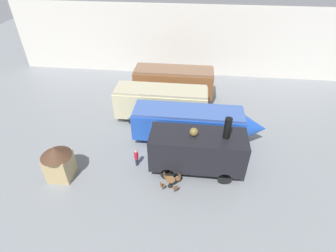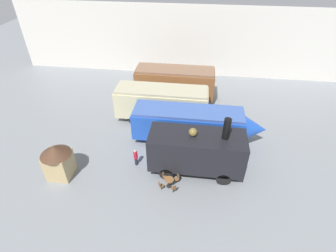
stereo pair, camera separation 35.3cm
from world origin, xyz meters
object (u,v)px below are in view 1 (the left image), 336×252
Objects in this scene: streamlined_locomotive at (196,123)px; ticket_kiosk at (58,161)px; cafe_table_near at (170,181)px; passenger_coach_wooden at (174,81)px; steam_locomotive at (197,150)px; cafe_chair_0 at (179,178)px; visitor_person at (136,157)px; passenger_coach_vintage at (161,102)px.

streamlined_locomotive is 3.94× the size of ticket_kiosk.
ticket_kiosk is at bearing 179.32° from cafe_table_near.
passenger_coach_wooden reaches higher than ticket_kiosk.
cafe_chair_0 is at bearing -129.94° from steam_locomotive.
passenger_coach_wooden is 11.48m from visitor_person.
steam_locomotive is 4.58× the size of visitor_person.
cafe_chair_0 is 9.39m from ticket_kiosk.
streamlined_locomotive reaches higher than cafe_table_near.
ticket_kiosk is (-10.64, -1.91, -0.50)m from steam_locomotive.
ticket_kiosk is at bearing -169.81° from steam_locomotive.
passenger_coach_vintage reaches higher than ticket_kiosk.
passenger_coach_wooden is 10.07× the size of cafe_chair_0.
cafe_table_near is 8.79m from ticket_kiosk.
ticket_kiosk is at bearing -120.50° from passenger_coach_wooden.
ticket_kiosk reaches higher than visitor_person.
passenger_coach_vintage is at bearing -110.40° from cafe_chair_0.
cafe_chair_0 is at bearing -73.87° from passenger_coach_vintage.
cafe_table_near is at bearing -78.16° from passenger_coach_vintage.
passenger_coach_vintage is 1.25× the size of steam_locomotive.
cafe_chair_0 is 0.29× the size of ticket_kiosk.
steam_locomotive is 8.49× the size of cafe_chair_0.
ticket_kiosk is at bearing -34.48° from cafe_chair_0.
streamlined_locomotive reaches higher than visitor_person.
steam_locomotive is (3.80, -7.01, 0.11)m from passenger_coach_vintage.
visitor_person is (-4.76, -3.82, -1.10)m from streamlined_locomotive.
passenger_coach_vintage is 11.24m from ticket_kiosk.
passenger_coach_wooden is at bearing -119.37° from cafe_chair_0.
visitor_person is 6.04m from ticket_kiosk.
cafe_table_near is 0.47× the size of visitor_person.
passenger_coach_wooden is at bearing 59.50° from ticket_kiosk.
cafe_chair_0 is (0.59, 0.44, -0.05)m from cafe_table_near.
passenger_coach_vintage is 7.23m from visitor_person.
steam_locomotive reaches higher than cafe_table_near.
steam_locomotive reaches higher than ticket_kiosk.
ticket_kiosk is (-7.71, -13.09, -0.61)m from passenger_coach_wooden.
streamlined_locomotive is (3.62, -3.22, -0.09)m from passenger_coach_vintage.
visitor_person is (-3.63, 1.55, 0.36)m from cafe_chair_0.
passenger_coach_wooden is at bearing 94.38° from cafe_table_near.
visitor_person is 0.54× the size of ticket_kiosk.
ticket_kiosk is (-5.69, -1.88, 0.80)m from visitor_person.
visitor_person is at bearing 18.32° from ticket_kiosk.
cafe_chair_0 is (2.48, -8.58, -1.56)m from passenger_coach_vintage.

